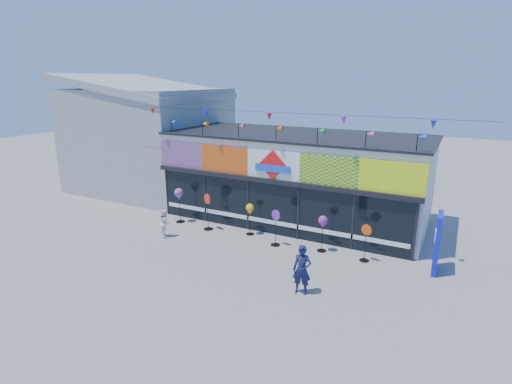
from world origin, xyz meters
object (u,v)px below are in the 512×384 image
Objects in this scene: child at (165,223)px; adult_man at (302,270)px; spinner_0 at (179,195)px; spinner_5 at (366,242)px; spinner_3 at (276,227)px; spinner_4 at (323,223)px; spinner_1 at (208,211)px; spinner_2 at (250,210)px; blue_sign at (437,243)px.

adult_man is at bearing -145.62° from child.
spinner_5 is at bearing -1.14° from spinner_0.
spinner_4 is at bearing 9.90° from spinner_3.
spinner_1 is 1.19× the size of spinner_2.
spinner_1 is 1.13× the size of spinner_4.
adult_man is at bearing -43.37° from spinner_2.
adult_man reaches higher than spinner_5.
spinner_0 is 1.79m from spinner_1.
adult_man is at bearing -110.76° from spinner_5.
adult_man is at bearing -24.66° from spinner_0.
spinner_4 is at bearing -179.25° from blue_sign.
spinner_0 is 1.94m from child.
spinner_0 is at bearing 147.76° from adult_man.
spinner_5 is at bearing -120.97° from child.
spinner_0 reaches higher than adult_man.
blue_sign reaches higher than child.
spinner_3 is 1.24× the size of child.
child is at bearing -149.21° from spinner_2.
spinner_1 is 1.94m from child.
spinner_1 is at bearing -6.20° from spinner_0.
spinner_3 reaches higher than spinner_4.
spinner_0 is 8.76m from spinner_5.
blue_sign is at bearing 3.09° from spinner_4.
spinner_3 is at bearing -177.10° from blue_sign.
spinner_0 is 1.09× the size of spinner_3.
spinner_3 is at bearing 119.73° from adult_man.
blue_sign is 9.40m from spinner_1.
spinner_4 is at bearing -0.60° from spinner_0.
spinner_2 is at bearing -100.83° from child.
spinner_4 is at bearing 1.23° from spinner_1.
spinner_3 is 0.94× the size of adult_man.
blue_sign is 1.45× the size of spinner_4.
spinner_5 is at bearing -3.72° from spinner_2.
spinner_1 is 1.36× the size of child.
spinner_3 is 1.93m from spinner_4.
spinner_0 is at bearing -23.55° from child.
spinner_0 is at bearing 175.60° from spinner_3.
spinner_1 reaches higher than adult_man.
spinner_0 is (-11.12, -0.15, 0.25)m from blue_sign.
adult_man is (-3.62, -3.59, -0.27)m from blue_sign.
blue_sign is at bearing 0.76° from spinner_0.
adult_man is at bearing -29.41° from spinner_1.
spinner_0 is 7.04m from spinner_4.
spinner_1 is 5.32m from spinner_4.
spinner_0 is 8.27m from adult_man.
child is at bearing -169.34° from spinner_5.
spinner_5 is (1.70, -0.10, -0.42)m from spinner_4.
spinner_5 is at bearing 61.66° from adult_man.
spinner_0 reaches higher than spinner_3.
child is at bearing 158.42° from adult_man.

